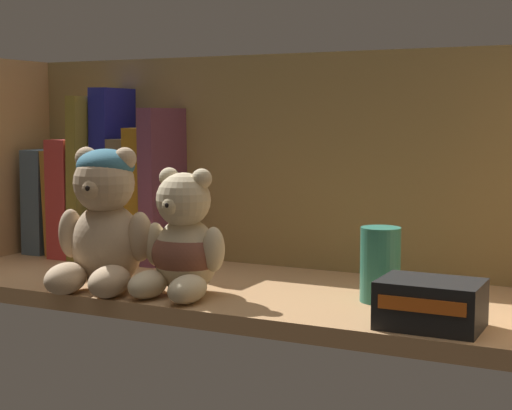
% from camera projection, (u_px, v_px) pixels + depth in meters
% --- Properties ---
extents(shelf_board, '(0.81, 0.27, 0.02)m').
position_uv_depth(shelf_board, '(234.00, 293.00, 0.99)').
color(shelf_board, tan).
rests_on(shelf_board, ground).
extents(shelf_back_panel, '(0.83, 0.01, 0.31)m').
position_uv_depth(shelf_back_panel, '(283.00, 169.00, 1.10)').
color(shelf_back_panel, olive).
rests_on(shelf_back_panel, ground).
extents(book_0, '(0.04, 0.11, 0.16)m').
position_uv_depth(book_0, '(55.00, 200.00, 1.24)').
color(book_0, '#476078').
rests_on(book_0, shelf_board).
extents(book_1, '(0.02, 0.11, 0.16)m').
position_uv_depth(book_1, '(70.00, 201.00, 1.23)').
color(book_1, '#BF8734').
rests_on(book_1, shelf_board).
extents(book_2, '(0.04, 0.14, 0.17)m').
position_uv_depth(book_2, '(86.00, 196.00, 1.21)').
color(book_2, '#B93737').
rests_on(book_2, shelf_board).
extents(book_3, '(0.02, 0.14, 0.24)m').
position_uv_depth(book_3, '(101.00, 176.00, 1.19)').
color(book_3, olive).
rests_on(book_3, shelf_board).
extents(book_4, '(0.03, 0.09, 0.25)m').
position_uv_depth(book_4, '(116.00, 173.00, 1.18)').
color(book_4, navy).
rests_on(book_4, shelf_board).
extents(book_5, '(0.03, 0.10, 0.18)m').
position_uv_depth(book_5, '(135.00, 198.00, 1.17)').
color(book_5, brown).
rests_on(book_5, shelf_board).
extents(book_6, '(0.03, 0.11, 0.19)m').
position_uv_depth(book_6, '(152.00, 194.00, 1.16)').
color(book_6, '#905F16').
rests_on(book_6, shelf_board).
extents(book_7, '(0.03, 0.12, 0.22)m').
position_uv_depth(book_7, '(169.00, 185.00, 1.14)').
color(book_7, '#603147').
rests_on(book_7, shelf_board).
extents(teddy_bear_larger, '(0.13, 0.13, 0.17)m').
position_uv_depth(teddy_bear_larger, '(104.00, 222.00, 0.96)').
color(teddy_bear_larger, tan).
rests_on(teddy_bear_larger, shelf_board).
extents(teddy_bear_smaller, '(0.11, 0.11, 0.15)m').
position_uv_depth(teddy_bear_smaller, '(183.00, 245.00, 0.93)').
color(teddy_bear_smaller, beige).
rests_on(teddy_bear_smaller, shelf_board).
extents(pillar_candle, '(0.05, 0.05, 0.08)m').
position_uv_depth(pillar_candle, '(380.00, 265.00, 0.89)').
color(pillar_candle, '#2D7A66').
rests_on(pillar_candle, shelf_board).
extents(small_product_box, '(0.10, 0.07, 0.05)m').
position_uv_depth(small_product_box, '(431.00, 304.00, 0.78)').
color(small_product_box, black).
rests_on(small_product_box, shelf_board).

